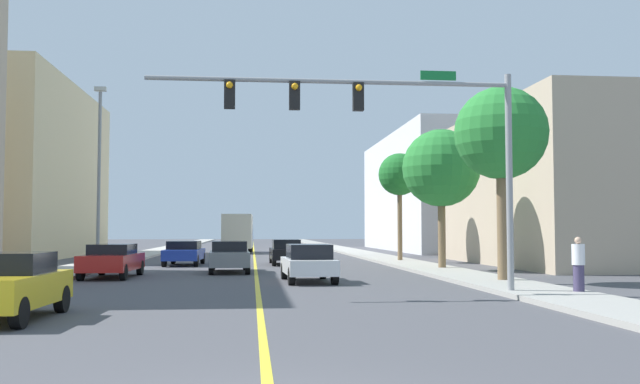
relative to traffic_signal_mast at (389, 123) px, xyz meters
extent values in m
plane|color=#47474C|center=(-3.87, 28.85, -5.16)|extent=(192.00, 192.00, 0.00)
cube|color=#B2ADA3|center=(-12.39, 28.85, -5.09)|extent=(2.68, 168.00, 0.15)
cube|color=#9E9B93|center=(4.64, 28.85, -5.09)|extent=(2.68, 168.00, 0.15)
cube|color=yellow|center=(-3.87, 28.85, -5.16)|extent=(0.16, 144.00, 0.01)
cube|color=tan|center=(17.81, 17.69, -0.79)|extent=(17.70, 18.48, 8.74)
cube|color=silver|center=(17.47, 45.29, 0.35)|extent=(17.02, 26.78, 11.03)
cylinder|color=gray|center=(3.70, 0.00, -1.73)|extent=(0.20, 0.20, 6.57)
cylinder|color=gray|center=(-1.75, 0.00, 1.22)|extent=(10.90, 0.14, 0.14)
cube|color=black|center=(-0.93, 0.00, 0.77)|extent=(0.32, 0.24, 0.84)
sphere|color=orange|center=(-0.93, -0.14, 1.02)|extent=(0.20, 0.20, 0.20)
cube|color=black|center=(-2.84, 0.00, 0.77)|extent=(0.32, 0.24, 0.84)
sphere|color=orange|center=(-2.84, -0.14, 1.02)|extent=(0.20, 0.20, 0.20)
cube|color=black|center=(-4.75, 0.00, 0.77)|extent=(0.32, 0.24, 0.84)
sphere|color=orange|center=(-4.75, -0.14, 1.02)|extent=(0.20, 0.20, 0.20)
cube|color=#147233|center=(1.52, 0.00, 1.47)|extent=(1.10, 0.04, 0.28)
cylinder|color=gray|center=(-11.55, 14.36, -0.71)|extent=(0.16, 0.16, 8.61)
cube|color=beige|center=(-11.55, 14.36, 3.75)|extent=(0.56, 0.28, 0.20)
cylinder|color=brown|center=(5.06, 4.26, -2.32)|extent=(0.40, 0.40, 5.38)
sphere|color=#287F33|center=(5.06, 4.26, 0.37)|extent=(3.43, 3.43, 3.43)
cone|color=#287F33|center=(6.08, 4.35, 0.17)|extent=(0.56, 1.69, 1.47)
cone|color=#287F33|center=(5.22, 5.27, 0.17)|extent=(1.62, 0.65, 1.90)
cone|color=#287F33|center=(4.03, 4.32, 0.17)|extent=(0.51, 1.54, 1.71)
cone|color=#287F33|center=(4.96, 3.24, 0.17)|extent=(1.60, 0.57, 1.58)
cylinder|color=brown|center=(5.09, 12.46, -2.60)|extent=(0.37, 0.37, 4.83)
sphere|color=#287F33|center=(5.09, 12.46, -0.19)|extent=(3.78, 3.78, 3.78)
cone|color=#287F33|center=(6.22, 12.38, -0.39)|extent=(0.54, 1.77, 1.75)
cone|color=#287F33|center=(5.07, 13.59, -0.39)|extent=(1.45, 0.47, 1.80)
cone|color=#287F33|center=(3.96, 12.47, -0.39)|extent=(0.45, 1.64, 1.88)
cone|color=#287F33|center=(5.19, 11.33, -0.39)|extent=(1.92, 0.60, 1.68)
cylinder|color=brown|center=(4.82, 20.65, -2.43)|extent=(0.29, 0.29, 5.17)
sphere|color=#1E6B28|center=(4.82, 20.65, 0.16)|extent=(2.56, 2.56, 2.56)
cone|color=#1E6B28|center=(5.57, 20.55, -0.04)|extent=(0.60, 1.53, 1.16)
cone|color=#1E6B28|center=(4.71, 21.41, -0.04)|extent=(1.51, 0.63, 1.28)
cone|color=#1E6B28|center=(4.05, 20.75, -0.04)|extent=(0.56, 1.18, 1.18)
cone|color=#1E6B28|center=(4.72, 19.89, -0.04)|extent=(1.14, 0.55, 1.29)
cube|color=black|center=(-2.14, 18.89, -4.55)|extent=(1.78, 4.51, 0.59)
cube|color=black|center=(-2.13, 18.73, -4.00)|extent=(1.53, 2.00, 0.51)
cylinder|color=black|center=(-2.92, 20.57, -4.84)|extent=(0.23, 0.64, 0.64)
cylinder|color=black|center=(-1.41, 20.60, -4.84)|extent=(0.23, 0.64, 0.64)
cylinder|color=black|center=(-2.86, 17.19, -4.84)|extent=(0.23, 0.64, 0.64)
cylinder|color=black|center=(-1.36, 17.21, -4.84)|extent=(0.23, 0.64, 0.64)
cube|color=red|center=(-9.79, 8.95, -4.52)|extent=(1.98, 4.45, 0.65)
cube|color=black|center=(-9.79, 8.97, -3.99)|extent=(1.68, 2.10, 0.41)
cylinder|color=black|center=(-9.03, 7.28, -4.84)|extent=(0.24, 0.65, 0.64)
cylinder|color=black|center=(-10.66, 7.34, -4.84)|extent=(0.24, 0.65, 0.64)
cylinder|color=black|center=(-8.91, 10.57, -4.84)|extent=(0.24, 0.65, 0.64)
cylinder|color=black|center=(-10.55, 10.62, -4.84)|extent=(0.24, 0.65, 0.64)
cube|color=#1E389E|center=(-7.79, 18.65, -4.56)|extent=(2.02, 4.47, 0.57)
cube|color=black|center=(-7.79, 18.53, -4.04)|extent=(1.73, 2.28, 0.45)
cylinder|color=black|center=(-8.57, 20.33, -4.84)|extent=(0.24, 0.65, 0.64)
cylinder|color=black|center=(-6.89, 20.27, -4.84)|extent=(0.24, 0.65, 0.64)
cylinder|color=black|center=(-8.68, 17.02, -4.84)|extent=(0.24, 0.65, 0.64)
cylinder|color=black|center=(-7.00, 16.97, -4.84)|extent=(0.24, 0.65, 0.64)
cube|color=white|center=(-1.95, 5.88, -4.56)|extent=(1.92, 4.18, 0.56)
cube|color=black|center=(-1.94, 5.63, -4.01)|extent=(1.62, 2.08, 0.54)
cylinder|color=black|center=(-2.78, 7.35, -4.84)|extent=(0.25, 0.65, 0.64)
cylinder|color=black|center=(-1.23, 7.42, -4.84)|extent=(0.25, 0.65, 0.64)
cylinder|color=black|center=(-2.66, 4.35, -4.84)|extent=(0.25, 0.65, 0.64)
cylinder|color=black|center=(-1.11, 4.41, -4.84)|extent=(0.25, 0.65, 0.64)
cube|color=gold|center=(-9.48, -4.46, -4.50)|extent=(2.03, 3.92, 0.68)
cube|color=black|center=(-9.47, -4.25, -3.93)|extent=(1.73, 1.71, 0.47)
cylinder|color=black|center=(-8.67, -5.87, -4.84)|extent=(0.24, 0.65, 0.64)
cylinder|color=black|center=(-8.58, -3.11, -4.84)|extent=(0.24, 0.65, 0.64)
cube|color=slate|center=(-5.10, 12.10, -4.52)|extent=(1.95, 4.65, 0.65)
cube|color=black|center=(-5.10, 12.15, -3.96)|extent=(1.64, 2.06, 0.47)
cylinder|color=black|center=(-5.96, 13.81, -4.84)|extent=(0.24, 0.65, 0.64)
cylinder|color=black|center=(-4.37, 13.87, -4.84)|extent=(0.24, 0.65, 0.64)
cylinder|color=black|center=(-5.83, 10.33, -4.84)|extent=(0.24, 0.65, 0.64)
cylinder|color=black|center=(-4.25, 10.38, -4.84)|extent=(0.24, 0.65, 0.64)
cube|color=#194799|center=(-5.16, 41.49, -3.91)|extent=(2.45, 2.09, 1.60)
cube|color=beige|center=(-5.24, 37.86, -3.32)|extent=(2.52, 5.28, 2.79)
cylinder|color=black|center=(-6.21, 41.51, -4.71)|extent=(0.30, 0.91, 0.90)
cylinder|color=black|center=(-4.11, 41.47, -4.71)|extent=(0.30, 0.91, 0.90)
cylinder|color=black|center=(-6.32, 36.57, -4.71)|extent=(0.30, 0.91, 0.90)
cylinder|color=black|center=(-4.22, 36.53, -4.71)|extent=(0.30, 0.91, 0.90)
cylinder|color=#3F3859|center=(5.55, -0.58, -4.62)|extent=(0.32, 0.32, 0.78)
cylinder|color=silver|center=(5.55, -0.58, -3.93)|extent=(0.38, 0.38, 0.62)
sphere|color=tan|center=(5.55, -0.58, -3.51)|extent=(0.21, 0.21, 0.21)
camera|label=1|loc=(-4.09, -20.15, -3.19)|focal=38.64mm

